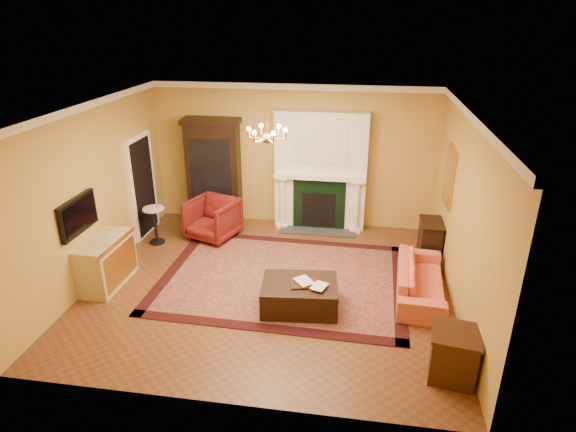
% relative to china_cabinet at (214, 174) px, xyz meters
% --- Properties ---
extents(floor, '(6.00, 5.50, 0.02)m').
position_rel_china_cabinet_xyz_m(floor, '(1.67, -2.49, -1.11)').
color(floor, brown).
rests_on(floor, ground).
extents(ceiling, '(6.00, 5.50, 0.02)m').
position_rel_china_cabinet_xyz_m(ceiling, '(1.67, -2.49, 1.91)').
color(ceiling, white).
rests_on(ceiling, wall_back).
extents(wall_back, '(6.00, 0.02, 3.00)m').
position_rel_china_cabinet_xyz_m(wall_back, '(1.67, 0.27, 0.40)').
color(wall_back, gold).
rests_on(wall_back, floor).
extents(wall_front, '(6.00, 0.02, 3.00)m').
position_rel_china_cabinet_xyz_m(wall_front, '(1.67, -5.25, 0.40)').
color(wall_front, gold).
rests_on(wall_front, floor).
extents(wall_left, '(0.02, 5.50, 3.00)m').
position_rel_china_cabinet_xyz_m(wall_left, '(-1.34, -2.49, 0.40)').
color(wall_left, gold).
rests_on(wall_left, floor).
extents(wall_right, '(0.02, 5.50, 3.00)m').
position_rel_china_cabinet_xyz_m(wall_right, '(4.68, -2.49, 0.40)').
color(wall_right, gold).
rests_on(wall_right, floor).
extents(fireplace, '(1.90, 0.70, 2.50)m').
position_rel_china_cabinet_xyz_m(fireplace, '(2.27, 0.08, 0.09)').
color(fireplace, white).
rests_on(fireplace, wall_back).
extents(crown_molding, '(6.00, 5.50, 0.12)m').
position_rel_china_cabinet_xyz_m(crown_molding, '(1.67, -1.53, 1.84)').
color(crown_molding, white).
rests_on(crown_molding, ceiling).
extents(doorway, '(0.08, 1.05, 2.10)m').
position_rel_china_cabinet_xyz_m(doorway, '(-1.28, -0.79, -0.06)').
color(doorway, white).
rests_on(doorway, wall_left).
extents(tv_panel, '(0.09, 0.95, 0.58)m').
position_rel_china_cabinet_xyz_m(tv_panel, '(-1.27, -3.09, 0.25)').
color(tv_panel, black).
rests_on(tv_panel, wall_left).
extents(gilt_mirror, '(0.06, 0.76, 1.05)m').
position_rel_china_cabinet_xyz_m(gilt_mirror, '(4.64, -1.09, 0.55)').
color(gilt_mirror, gold).
rests_on(gilt_mirror, wall_right).
extents(chandelier, '(0.63, 0.55, 0.53)m').
position_rel_china_cabinet_xyz_m(chandelier, '(1.67, -2.49, 1.51)').
color(chandelier, '#BD8934').
rests_on(chandelier, ceiling).
extents(oriental_rug, '(4.28, 3.26, 0.02)m').
position_rel_china_cabinet_xyz_m(oriental_rug, '(1.86, -2.24, -1.09)').
color(oriental_rug, '#460F13').
rests_on(oriental_rug, floor).
extents(china_cabinet, '(1.13, 0.57, 2.20)m').
position_rel_china_cabinet_xyz_m(china_cabinet, '(0.00, 0.00, 0.00)').
color(china_cabinet, black).
rests_on(china_cabinet, floor).
extents(wingback_armchair, '(1.12, 1.08, 0.92)m').
position_rel_china_cabinet_xyz_m(wingback_armchair, '(0.17, -0.82, -0.64)').
color(wingback_armchair, maroon).
rests_on(wingback_armchair, floor).
extents(pedestal_table, '(0.42, 0.42, 0.76)m').
position_rel_china_cabinet_xyz_m(pedestal_table, '(-0.89, -1.24, -0.66)').
color(pedestal_table, black).
rests_on(pedestal_table, floor).
extents(commode, '(0.55, 1.13, 0.83)m').
position_rel_china_cabinet_xyz_m(commode, '(-1.06, -2.88, -0.68)').
color(commode, '#BEB58B').
rests_on(commode, floor).
extents(coral_sofa, '(0.67, 1.91, 0.73)m').
position_rel_china_cabinet_xyz_m(coral_sofa, '(4.18, -2.40, -0.73)').
color(coral_sofa, '#E9634A').
rests_on(coral_sofa, floor).
extents(end_table, '(0.63, 0.63, 0.64)m').
position_rel_china_cabinet_xyz_m(end_table, '(4.39, -4.33, -0.78)').
color(end_table, '#3A1A10').
rests_on(end_table, floor).
extents(console_table, '(0.37, 0.65, 0.72)m').
position_rel_china_cabinet_xyz_m(console_table, '(4.45, -1.07, -0.74)').
color(console_table, black).
rests_on(console_table, floor).
extents(leather_ottoman, '(1.24, 0.95, 0.43)m').
position_rel_china_cabinet_xyz_m(leather_ottoman, '(2.27, -3.10, -0.87)').
color(leather_ottoman, black).
rests_on(leather_ottoman, oriental_rug).
extents(ottoman_tray, '(0.47, 0.40, 0.03)m').
position_rel_china_cabinet_xyz_m(ottoman_tray, '(2.33, -3.13, -0.64)').
color(ottoman_tray, black).
rests_on(ottoman_tray, leather_ottoman).
extents(book_a, '(0.19, 0.16, 0.30)m').
position_rel_china_cabinet_xyz_m(book_a, '(2.25, -3.18, -0.47)').
color(book_a, gray).
rests_on(book_a, ottoman_tray).
extents(book_b, '(0.20, 0.09, 0.28)m').
position_rel_china_cabinet_xyz_m(book_b, '(2.49, -3.18, -0.48)').
color(book_b, gray).
rests_on(book_b, ottoman_tray).
extents(topiary_left, '(0.18, 0.18, 0.48)m').
position_rel_china_cabinet_xyz_m(topiary_left, '(1.59, 0.04, 0.39)').
color(topiary_left, tan).
rests_on(topiary_left, fireplace).
extents(topiary_right, '(0.17, 0.17, 0.45)m').
position_rel_china_cabinet_xyz_m(topiary_right, '(2.87, 0.04, 0.38)').
color(topiary_right, tan).
rests_on(topiary_right, fireplace).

